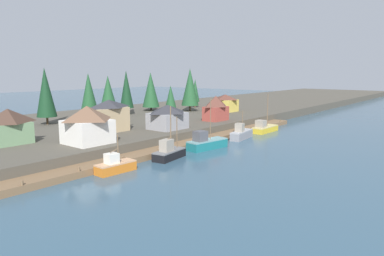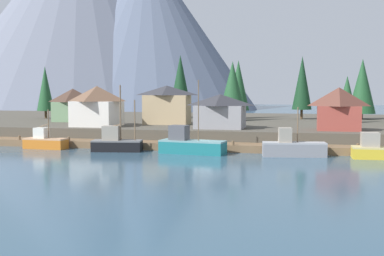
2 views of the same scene
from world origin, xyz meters
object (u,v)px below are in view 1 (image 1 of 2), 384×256
(house_grey, at_px, (167,117))
(fishing_boat_yellow, at_px, (264,128))
(house_white, at_px, (87,124))
(fishing_boat_black, at_px, (169,152))
(house_red, at_px, (216,108))
(house_yellow, at_px, (225,103))
(fishing_boat_teal, at_px, (206,143))
(house_green, at_px, (9,126))
(conifer_far_left, at_px, (171,97))
(conifer_near_left, at_px, (46,92))
(fishing_boat_orange, at_px, (115,166))
(conifer_mid_right, at_px, (195,91))
(conifer_mid_left, at_px, (151,90))
(conifer_back_left, at_px, (126,89))
(fishing_boat_grey, at_px, (241,134))
(conifer_centre, at_px, (190,87))
(house_tan, at_px, (109,116))
(conifer_back_right, at_px, (108,97))
(conifer_near_right, at_px, (89,93))

(house_grey, bearing_deg, fishing_boat_yellow, -27.06)
(house_white, bearing_deg, fishing_boat_black, -56.11)
(house_red, height_order, house_yellow, house_red)
(fishing_boat_teal, xyz_separation_m, house_green, (-27.40, 21.44, 4.42))
(conifer_far_left, bearing_deg, house_white, -156.54)
(conifer_far_left, bearing_deg, conifer_near_left, 164.63)
(fishing_boat_yellow, relative_size, house_grey, 1.24)
(fishing_boat_orange, distance_m, house_yellow, 63.67)
(fishing_boat_teal, bearing_deg, conifer_mid_right, 48.61)
(fishing_boat_teal, distance_m, conifer_mid_left, 49.31)
(house_green, bearing_deg, house_white, -46.77)
(conifer_near_left, bearing_deg, conifer_back_left, 1.94)
(fishing_boat_teal, height_order, house_white, fishing_boat_teal)
(fishing_boat_grey, distance_m, conifer_near_left, 46.18)
(house_yellow, height_order, conifer_centre, conifer_centre)
(house_red, relative_size, conifer_back_left, 0.50)
(fishing_boat_orange, bearing_deg, conifer_mid_right, 31.96)
(conifer_mid_left, xyz_separation_m, conifer_back_left, (-11.75, -2.09, 0.65))
(house_tan, height_order, conifer_back_right, conifer_back_right)
(fishing_boat_orange, height_order, house_yellow, house_yellow)
(fishing_boat_orange, relative_size, house_white, 0.86)
(fishing_boat_yellow, relative_size, conifer_near_left, 0.71)
(conifer_near_left, bearing_deg, fishing_boat_orange, -105.47)
(house_red, relative_size, house_yellow, 0.95)
(house_grey, bearing_deg, fishing_boat_orange, -154.37)
(house_grey, bearing_deg, fishing_boat_teal, -99.24)
(conifer_near_right, distance_m, conifer_mid_right, 41.66)
(fishing_boat_yellow, height_order, house_yellow, fishing_boat_yellow)
(fishing_boat_grey, xyz_separation_m, conifer_near_right, (-12.24, 38.81, 8.17))
(house_tan, height_order, house_yellow, house_tan)
(house_tan, bearing_deg, fishing_boat_orange, -126.14)
(fishing_boat_black, height_order, house_tan, house_tan)
(house_tan, bearing_deg, conifer_far_left, 19.38)
(conifer_back_left, height_order, conifer_back_right, conifer_back_left)
(house_white, distance_m, conifer_near_right, 33.63)
(conifer_near_left, height_order, conifer_near_right, conifer_near_left)
(house_white, bearing_deg, conifer_mid_right, 22.29)
(fishing_boat_orange, xyz_separation_m, conifer_mid_left, (47.26, 40.64, 8.11))
(conifer_near_right, height_order, conifer_back_left, conifer_back_left)
(fishing_boat_grey, bearing_deg, conifer_near_right, 98.76)
(conifer_near_right, bearing_deg, conifer_far_left, -25.04)
(conifer_back_right, distance_m, conifer_centre, 31.49)
(fishing_boat_yellow, relative_size, conifer_back_right, 0.83)
(house_tan, xyz_separation_m, conifer_mid_right, (51.13, 18.23, 2.44))
(fishing_boat_black, bearing_deg, conifer_mid_right, 25.43)
(house_tan, relative_size, house_white, 1.11)
(fishing_boat_yellow, relative_size, house_yellow, 1.40)
(house_tan, height_order, conifer_near_left, conifer_near_left)
(house_green, height_order, conifer_near_left, conifer_near_left)
(house_white, height_order, conifer_centre, conifer_centre)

